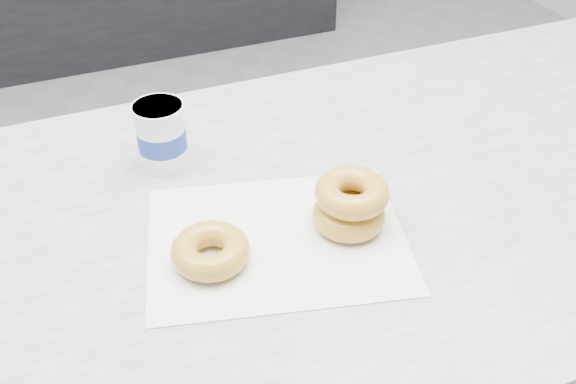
{
  "coord_description": "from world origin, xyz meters",
  "views": [
    {
      "loc": [
        -0.3,
        -1.25,
        1.48
      ],
      "look_at": [
        -0.05,
        -0.63,
        0.95
      ],
      "focal_mm": 40.0,
      "sensor_mm": 36.0,
      "label": 1
    }
  ],
  "objects": [
    {
      "name": "wax_paper",
      "position": [
        -0.08,
        -0.65,
        0.9
      ],
      "size": [
        0.39,
        0.33,
        0.0
      ],
      "primitive_type": "cube",
      "rotation": [
        0.0,
        0.0,
        -0.24
      ],
      "color": "silver",
      "rests_on": "counter"
    },
    {
      "name": "donut_stack",
      "position": [
        0.03,
        -0.66,
        0.94
      ],
      "size": [
        0.13,
        0.13,
        0.07
      ],
      "color": "gold",
      "rests_on": "wax_paper"
    },
    {
      "name": "ground",
      "position": [
        0.0,
        0.0,
        0.0
      ],
      "size": [
        5.0,
        5.0,
        0.0
      ],
      "primitive_type": "plane",
      "color": "gray",
      "rests_on": "ground"
    },
    {
      "name": "coffee_cup",
      "position": [
        -0.17,
        -0.43,
        0.95
      ],
      "size": [
        0.09,
        0.09,
        0.1
      ],
      "rotation": [
        0.0,
        0.0,
        -0.21
      ],
      "color": "white",
      "rests_on": "counter"
    },
    {
      "name": "donut_single",
      "position": [
        -0.17,
        -0.66,
        0.92
      ],
      "size": [
        0.11,
        0.11,
        0.04
      ],
      "primitive_type": "torus",
      "rotation": [
        0.0,
        0.0,
        0.12
      ],
      "color": "gold",
      "rests_on": "wax_paper"
    }
  ]
}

